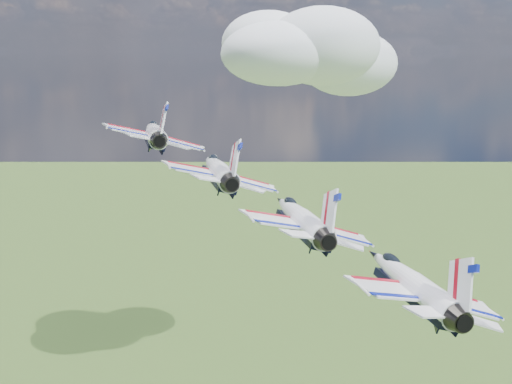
# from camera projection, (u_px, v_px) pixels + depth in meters

# --- Properties ---
(cloud_far) EXTENTS (67.52, 53.05, 26.52)m
(cloud_far) POSITION_uv_depth(u_px,v_px,m) (315.00, 52.00, 274.94)
(cloud_far) COLOR white
(jet_0) EXTENTS (17.28, 20.56, 8.21)m
(jet_0) POSITION_uv_depth(u_px,v_px,m) (154.00, 132.00, 80.33)
(jet_0) COLOR white
(jet_1) EXTENTS (17.28, 20.56, 8.21)m
(jet_1) POSITION_uv_depth(u_px,v_px,m) (218.00, 170.00, 71.31)
(jet_1) COLOR white
(jet_2) EXTENTS (17.28, 20.56, 8.21)m
(jet_2) POSITION_uv_depth(u_px,v_px,m) (300.00, 218.00, 62.29)
(jet_2) COLOR white
(jet_3) EXTENTS (17.28, 20.56, 8.21)m
(jet_3) POSITION_uv_depth(u_px,v_px,m) (409.00, 282.00, 53.27)
(jet_3) COLOR silver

